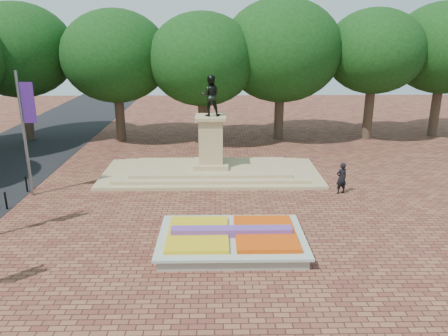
% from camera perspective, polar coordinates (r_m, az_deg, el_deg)
% --- Properties ---
extents(ground, '(90.00, 90.00, 0.00)m').
position_cam_1_polar(ground, '(21.10, -1.94, -7.75)').
color(ground, brown).
rests_on(ground, ground).
extents(flower_bed, '(6.30, 4.30, 0.91)m').
position_cam_1_polar(flower_bed, '(19.14, 1.08, -9.25)').
color(flower_bed, gray).
rests_on(flower_bed, ground).
extents(monument, '(14.00, 6.00, 6.40)m').
position_cam_1_polar(monument, '(28.27, -1.71, 0.81)').
color(monument, tan).
rests_on(monument, ground).
extents(tree_row_back, '(44.80, 8.80, 10.43)m').
position_cam_1_polar(tree_row_back, '(37.21, 2.09, 13.89)').
color(tree_row_back, '#372A1E').
rests_on(tree_row_back, ground).
extents(pedestrian, '(0.77, 0.62, 1.85)m').
position_cam_1_polar(pedestrian, '(25.88, 15.08, -1.30)').
color(pedestrian, black).
rests_on(pedestrian, ground).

